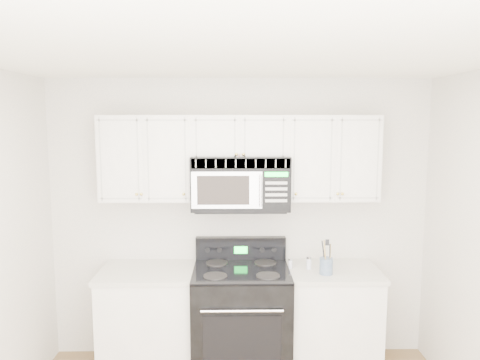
{
  "coord_description": "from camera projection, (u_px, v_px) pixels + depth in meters",
  "views": [
    {
      "loc": [
        -0.06,
        -2.54,
        2.25
      ],
      "look_at": [
        0.0,
        1.3,
        1.73
      ],
      "focal_mm": 35.0,
      "sensor_mm": 36.0,
      "label": 1
    }
  ],
  "objects": [
    {
      "name": "room",
      "position": [
        243.0,
        286.0,
        2.65
      ],
      "size": [
        3.51,
        3.51,
        2.61
      ],
      "color": "brown",
      "rests_on": "ground"
    },
    {
      "name": "base_cabinet_left",
      "position": [
        150.0,
        323.0,
        4.17
      ],
      "size": [
        0.86,
        0.65,
        0.92
      ],
      "color": "white",
      "rests_on": "ground"
    },
    {
      "name": "base_cabinet_right",
      "position": [
        329.0,
        322.0,
        4.2
      ],
      "size": [
        0.86,
        0.65,
        0.92
      ],
      "color": "white",
      "rests_on": "ground"
    },
    {
      "name": "range",
      "position": [
        241.0,
        318.0,
        4.14
      ],
      "size": [
        0.84,
        0.76,
        1.14
      ],
      "color": "black",
      "rests_on": "ground"
    },
    {
      "name": "upper_cabinets",
      "position": [
        240.0,
        153.0,
        4.13
      ],
      "size": [
        2.44,
        0.37,
        0.75
      ],
      "color": "white",
      "rests_on": "ground"
    },
    {
      "name": "microwave",
      "position": [
        240.0,
        182.0,
        4.11
      ],
      "size": [
        0.85,
        0.47,
        0.47
      ],
      "color": "black",
      "rests_on": "ground"
    },
    {
      "name": "utensil_crock",
      "position": [
        326.0,
        265.0,
        3.99
      ],
      "size": [
        0.11,
        0.11,
        0.3
      ],
      "color": "slate",
      "rests_on": "base_cabinet_right"
    },
    {
      "name": "shaker_salt",
      "position": [
        290.0,
        263.0,
        4.15
      ],
      "size": [
        0.04,
        0.04,
        0.09
      ],
      "color": "silver",
      "rests_on": "base_cabinet_right"
    },
    {
      "name": "shaker_pepper",
      "position": [
        309.0,
        263.0,
        4.13
      ],
      "size": [
        0.05,
        0.05,
        0.11
      ],
      "color": "silver",
      "rests_on": "base_cabinet_right"
    }
  ]
}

